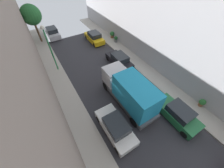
{
  "coord_description": "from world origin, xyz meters",
  "views": [
    {
      "loc": [
        -5.58,
        -6.84,
        11.13
      ],
      "look_at": [
        -0.26,
        1.81,
        0.5
      ],
      "focal_mm": 21.25,
      "sensor_mm": 36.0,
      "label": 1
    }
  ],
  "objects_px": {
    "parked_car_right_4": "(94,37)",
    "potted_plant_5": "(112,34)",
    "potted_plant_3": "(202,103)",
    "street_tree_0": "(31,15)",
    "lamp_post": "(48,43)",
    "potted_plant_1": "(116,39)",
    "parked_car_left_2": "(116,127)",
    "parked_car_left_3": "(53,33)",
    "parked_car_right_2": "(177,114)",
    "delivery_truck": "(130,91)",
    "parked_car_right_3": "(119,60)"
  },
  "relations": [
    {
      "from": "parked_car_right_4",
      "to": "potted_plant_5",
      "type": "relative_size",
      "value": 3.93
    },
    {
      "from": "potted_plant_5",
      "to": "potted_plant_3",
      "type": "bearing_deg",
      "value": -89.77
    },
    {
      "from": "street_tree_0",
      "to": "lamp_post",
      "type": "xyz_separation_m",
      "value": [
        0.26,
        -8.63,
        -0.4
      ]
    },
    {
      "from": "parked_car_right_4",
      "to": "potted_plant_3",
      "type": "distance_m",
      "value": 17.42
    },
    {
      "from": "potted_plant_1",
      "to": "potted_plant_5",
      "type": "relative_size",
      "value": 0.88
    },
    {
      "from": "potted_plant_3",
      "to": "parked_car_left_2",
      "type": "bearing_deg",
      "value": 165.12
    },
    {
      "from": "parked_car_right_4",
      "to": "parked_car_left_2",
      "type": "bearing_deg",
      "value": -109.93
    },
    {
      "from": "lamp_post",
      "to": "parked_car_left_3",
      "type": "bearing_deg",
      "value": 78.72
    },
    {
      "from": "parked_car_left_3",
      "to": "potted_plant_5",
      "type": "relative_size",
      "value": 3.93
    },
    {
      "from": "parked_car_left_3",
      "to": "parked_car_right_2",
      "type": "bearing_deg",
      "value": -76.26
    },
    {
      "from": "parked_car_left_3",
      "to": "street_tree_0",
      "type": "relative_size",
      "value": 0.76
    },
    {
      "from": "delivery_truck",
      "to": "parked_car_right_3",
      "type": "bearing_deg",
      "value": 64.53
    },
    {
      "from": "street_tree_0",
      "to": "potted_plant_1",
      "type": "height_order",
      "value": "street_tree_0"
    },
    {
      "from": "parked_car_right_4",
      "to": "parked_car_left_3",
      "type": "bearing_deg",
      "value": 135.27
    },
    {
      "from": "parked_car_left_2",
      "to": "potted_plant_3",
      "type": "height_order",
      "value": "parked_car_left_2"
    },
    {
      "from": "delivery_truck",
      "to": "parked_car_left_3",
      "type": "bearing_deg",
      "value": 98.35
    },
    {
      "from": "parked_car_left_2",
      "to": "parked_car_right_4",
      "type": "distance_m",
      "value": 15.84
    },
    {
      "from": "parked_car_left_3",
      "to": "street_tree_0",
      "type": "bearing_deg",
      "value": -157.41
    },
    {
      "from": "parked_car_right_2",
      "to": "parked_car_right_4",
      "type": "xyz_separation_m",
      "value": [
        0.0,
        16.74,
        0.0
      ]
    },
    {
      "from": "delivery_truck",
      "to": "potted_plant_5",
      "type": "height_order",
      "value": "delivery_truck"
    },
    {
      "from": "parked_car_right_3",
      "to": "potted_plant_1",
      "type": "xyz_separation_m",
      "value": [
        2.81,
        5.2,
        -0.08
      ]
    },
    {
      "from": "parked_car_left_3",
      "to": "potted_plant_1",
      "type": "xyz_separation_m",
      "value": [
        8.21,
        -7.52,
        -0.08
      ]
    },
    {
      "from": "parked_car_left_2",
      "to": "parked_car_left_3",
      "type": "xyz_separation_m",
      "value": [
        0.0,
        20.24,
        0.0
      ]
    },
    {
      "from": "street_tree_0",
      "to": "delivery_truck",
      "type": "bearing_deg",
      "value": -74.47
    },
    {
      "from": "delivery_truck",
      "to": "lamp_post",
      "type": "height_order",
      "value": "lamp_post"
    },
    {
      "from": "parked_car_left_2",
      "to": "parked_car_right_3",
      "type": "relative_size",
      "value": 1.0
    },
    {
      "from": "parked_car_left_2",
      "to": "lamp_post",
      "type": "bearing_deg",
      "value": 100.05
    },
    {
      "from": "potted_plant_3",
      "to": "potted_plant_5",
      "type": "relative_size",
      "value": 0.82
    },
    {
      "from": "parked_car_right_4",
      "to": "potted_plant_1",
      "type": "height_order",
      "value": "parked_car_right_4"
    },
    {
      "from": "potted_plant_5",
      "to": "parked_car_right_4",
      "type": "bearing_deg",
      "value": 168.16
    },
    {
      "from": "delivery_truck",
      "to": "potted_plant_3",
      "type": "distance_m",
      "value": 7.19
    },
    {
      "from": "parked_car_left_2",
      "to": "parked_car_right_4",
      "type": "xyz_separation_m",
      "value": [
        5.4,
        14.89,
        0.0
      ]
    },
    {
      "from": "parked_car_right_3",
      "to": "delivery_truck",
      "type": "relative_size",
      "value": 0.64
    },
    {
      "from": "parked_car_right_2",
      "to": "lamp_post",
      "type": "distance_m",
      "value": 14.85
    },
    {
      "from": "parked_car_left_2",
      "to": "potted_plant_1",
      "type": "relative_size",
      "value": 4.49
    },
    {
      "from": "parked_car_right_4",
      "to": "street_tree_0",
      "type": "distance_m",
      "value": 9.44
    },
    {
      "from": "parked_car_right_2",
      "to": "potted_plant_1",
      "type": "distance_m",
      "value": 14.83
    },
    {
      "from": "potted_plant_1",
      "to": "lamp_post",
      "type": "relative_size",
      "value": 0.17
    },
    {
      "from": "street_tree_0",
      "to": "potted_plant_3",
      "type": "relative_size",
      "value": 6.32
    },
    {
      "from": "parked_car_right_3",
      "to": "potted_plant_1",
      "type": "distance_m",
      "value": 5.91
    },
    {
      "from": "delivery_truck",
      "to": "parked_car_left_2",
      "type": "bearing_deg",
      "value": -145.52
    },
    {
      "from": "potted_plant_1",
      "to": "potted_plant_3",
      "type": "height_order",
      "value": "potted_plant_1"
    },
    {
      "from": "potted_plant_5",
      "to": "parked_car_left_3",
      "type": "bearing_deg",
      "value": 144.61
    },
    {
      "from": "potted_plant_5",
      "to": "delivery_truck",
      "type": "bearing_deg",
      "value": -114.76
    },
    {
      "from": "parked_car_right_4",
      "to": "lamp_post",
      "type": "height_order",
      "value": "lamp_post"
    },
    {
      "from": "parked_car_left_2",
      "to": "delivery_truck",
      "type": "height_order",
      "value": "delivery_truck"
    },
    {
      "from": "street_tree_0",
      "to": "lamp_post",
      "type": "distance_m",
      "value": 8.64
    },
    {
      "from": "parked_car_left_2",
      "to": "lamp_post",
      "type": "xyz_separation_m",
      "value": [
        -1.9,
        10.72,
        3.09
      ]
    },
    {
      "from": "parked_car_left_3",
      "to": "parked_car_right_3",
      "type": "distance_m",
      "value": 13.82
    },
    {
      "from": "parked_car_left_3",
      "to": "potted_plant_1",
      "type": "bearing_deg",
      "value": -42.5
    }
  ]
}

